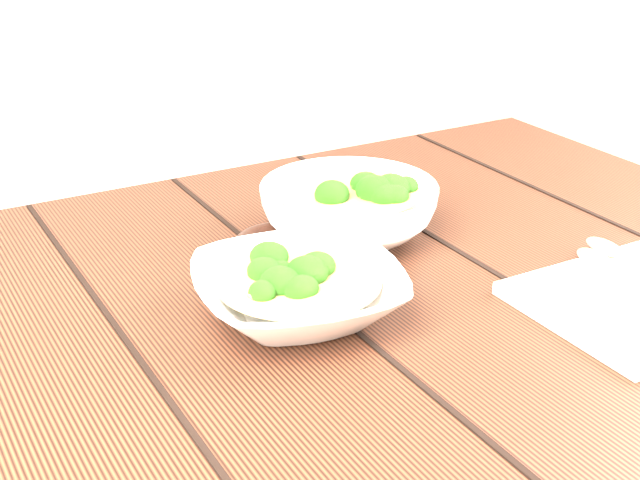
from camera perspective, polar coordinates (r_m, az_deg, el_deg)
table at (r=1.01m, az=0.36°, el=-9.17°), size 1.20×0.80×0.75m
soup_bowl_front at (r=0.88m, az=-1.37°, el=-3.25°), size 0.24×0.24×0.06m
soup_bowl_back at (r=1.06m, az=1.86°, el=1.99°), size 0.22×0.22×0.08m
trivet at (r=1.01m, az=-2.56°, el=-0.49°), size 0.14×0.14×0.03m
spoon_left at (r=0.99m, az=18.25°, el=-2.06°), size 0.07×0.19×0.01m
spoon_right at (r=1.03m, az=18.97°, el=-1.27°), size 0.06×0.20×0.01m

